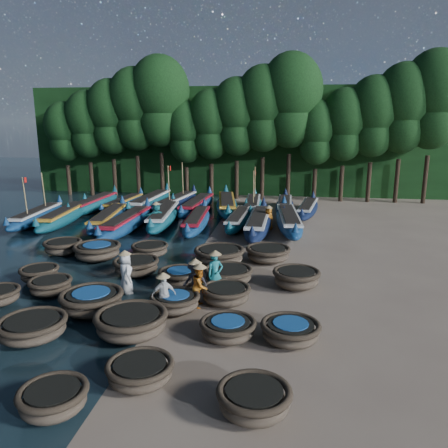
# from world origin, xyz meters

# --- Properties ---
(ground) EXTENTS (120.00, 120.00, 0.00)m
(ground) POSITION_xyz_m (0.00, 0.00, 0.00)
(ground) COLOR #80715E
(ground) RESTS_ON ground
(foliage_wall) EXTENTS (40.00, 3.00, 10.00)m
(foliage_wall) POSITION_xyz_m (0.00, 23.50, 5.00)
(foliage_wall) COLOR black
(foliage_wall) RESTS_ON ground
(coracle_2) EXTENTS (1.97, 1.97, 0.67)m
(coracle_2) POSITION_xyz_m (-0.85, -10.38, 0.38)
(coracle_2) COLOR brown
(coracle_2) RESTS_ON ground
(coracle_3) EXTENTS (1.85, 1.85, 0.65)m
(coracle_3) POSITION_xyz_m (0.81, -8.92, 0.37)
(coracle_3) COLOR brown
(coracle_3) RESTS_ON ground
(coracle_4) EXTENTS (2.08, 2.08, 0.71)m
(coracle_4) POSITION_xyz_m (3.92, -9.75, 0.40)
(coracle_4) COLOR brown
(coracle_4) RESTS_ON ground
(coracle_6) EXTENTS (2.20, 2.20, 0.72)m
(coracle_6) POSITION_xyz_m (-3.41, -7.04, 0.41)
(coracle_6) COLOR brown
(coracle_6) RESTS_ON ground
(coracle_7) EXTENTS (2.69, 2.69, 0.83)m
(coracle_7) POSITION_xyz_m (-0.34, -6.39, 0.48)
(coracle_7) COLOR brown
(coracle_7) RESTS_ON ground
(coracle_8) EXTENTS (2.28, 2.28, 0.64)m
(coracle_8) POSITION_xyz_m (2.81, -6.12, 0.37)
(coracle_8) COLOR brown
(coracle_8) RESTS_ON ground
(coracle_9) EXTENTS (2.32, 2.32, 0.68)m
(coracle_9) POSITION_xyz_m (4.80, -6.08, 0.39)
(coracle_9) COLOR brown
(coracle_9) RESTS_ON ground
(coracle_11) EXTENTS (1.74, 1.74, 0.68)m
(coracle_11) POSITION_xyz_m (-4.79, -3.49, 0.39)
(coracle_11) COLOR brown
(coracle_11) RESTS_ON ground
(coracle_12) EXTENTS (2.81, 2.81, 0.83)m
(coracle_12) POSITION_xyz_m (-2.37, -4.91, 0.48)
(coracle_12) COLOR brown
(coracle_12) RESTS_ON ground
(coracle_13) EXTENTS (1.94, 1.94, 0.69)m
(coracle_13) POSITION_xyz_m (0.61, -4.37, 0.40)
(coracle_13) COLOR brown
(coracle_13) RESTS_ON ground
(coracle_14) EXTENTS (2.07, 2.07, 0.69)m
(coracle_14) POSITION_xyz_m (2.36, -3.36, 0.40)
(coracle_14) COLOR brown
(coracle_14) RESTS_ON ground
(coracle_15) EXTENTS (1.69, 1.69, 0.68)m
(coracle_15) POSITION_xyz_m (-6.03, -2.20, 0.39)
(coracle_15) COLOR brown
(coracle_15) RESTS_ON ground
(coracle_16) EXTENTS (2.56, 2.56, 0.76)m
(coracle_16) POSITION_xyz_m (-2.14, -0.76, 0.43)
(coracle_16) COLOR brown
(coracle_16) RESTS_ON ground
(coracle_17) EXTENTS (2.04, 2.04, 0.70)m
(coracle_17) POSITION_xyz_m (0.15, -1.76, 0.41)
(coracle_17) COLOR brown
(coracle_17) RESTS_ON ground
(coracle_18) EXTENTS (2.12, 2.12, 0.71)m
(coracle_18) POSITION_xyz_m (2.17, -1.23, 0.41)
(coracle_18) COLOR brown
(coracle_18) RESTS_ON ground
(coracle_19) EXTENTS (2.43, 2.43, 0.79)m
(coracle_19) POSITION_xyz_m (5.06, -1.34, 0.45)
(coracle_19) COLOR brown
(coracle_19) RESTS_ON ground
(coracle_20) EXTENTS (2.39, 2.39, 0.75)m
(coracle_20) POSITION_xyz_m (-7.03, 1.76, 0.43)
(coracle_20) COLOR brown
(coracle_20) RESTS_ON ground
(coracle_21) EXTENTS (2.89, 2.89, 0.82)m
(coracle_21) POSITION_xyz_m (-4.84, 1.12, 0.48)
(coracle_21) COLOR brown
(coracle_21) RESTS_ON ground
(coracle_22) EXTENTS (2.03, 2.03, 0.67)m
(coracle_22) POSITION_xyz_m (-2.37, 2.03, 0.38)
(coracle_22) COLOR brown
(coracle_22) RESTS_ON ground
(coracle_23) EXTENTS (2.69, 2.69, 0.85)m
(coracle_23) POSITION_xyz_m (1.40, 1.23, 0.48)
(coracle_23) COLOR brown
(coracle_23) RESTS_ON ground
(coracle_24) EXTENTS (2.60, 2.60, 0.76)m
(coracle_24) POSITION_xyz_m (3.74, 2.05, 0.44)
(coracle_24) COLOR brown
(coracle_24) RESTS_ON ground
(long_boat_0) EXTENTS (2.06, 7.95, 3.39)m
(long_boat_0) POSITION_xyz_m (-12.31, 8.14, 0.54)
(long_boat_0) COLOR navy
(long_boat_0) RESTS_ON ground
(long_boat_1) EXTENTS (2.35, 8.61, 1.52)m
(long_boat_1) POSITION_xyz_m (-10.34, 8.20, 0.58)
(long_boat_1) COLOR #115261
(long_boat_1) RESTS_ON ground
(long_boat_2) EXTENTS (2.51, 8.31, 1.47)m
(long_boat_2) POSITION_xyz_m (-7.10, 8.00, 0.56)
(long_boat_2) COLOR navy
(long_boat_2) RESTS_ON ground
(long_boat_3) EXTENTS (1.62, 8.84, 1.56)m
(long_boat_3) POSITION_xyz_m (-5.42, 6.85, 0.59)
(long_boat_3) COLOR navy
(long_boat_3) RESTS_ON ground
(long_boat_4) EXTENTS (2.37, 8.79, 1.55)m
(long_boat_4) POSITION_xyz_m (-3.62, 9.02, 0.59)
(long_boat_4) COLOR #115261
(long_boat_4) RESTS_ON ground
(long_boat_5) EXTENTS (1.84, 8.02, 1.41)m
(long_boat_5) POSITION_xyz_m (-1.16, 8.24, 0.54)
(long_boat_5) COLOR navy
(long_boat_5) RESTS_ON ground
(long_boat_6) EXTENTS (1.67, 7.50, 1.32)m
(long_boat_6) POSITION_xyz_m (1.46, 9.24, 0.50)
(long_boat_6) COLOR #115261
(long_boat_6) RESTS_ON ground
(long_boat_7) EXTENTS (1.74, 8.97, 1.58)m
(long_boat_7) POSITION_xyz_m (2.88, 7.90, 0.60)
(long_boat_7) COLOR #0F183A
(long_boat_7) RESTS_ON ground
(long_boat_8) EXTENTS (2.26, 8.87, 1.57)m
(long_boat_8) POSITION_xyz_m (4.76, 8.87, 0.60)
(long_boat_8) COLOR navy
(long_boat_8) RESTS_ON ground
(long_boat_9) EXTENTS (1.64, 8.46, 1.49)m
(long_boat_9) POSITION_xyz_m (-10.32, 12.98, 0.57)
(long_boat_9) COLOR #115261
(long_boat_9) RESTS_ON ground
(long_boat_10) EXTENTS (1.83, 7.56, 1.33)m
(long_boat_10) POSITION_xyz_m (-8.14, 13.45, 0.51)
(long_boat_10) COLOR navy
(long_boat_10) RESTS_ON ground
(long_boat_11) EXTENTS (2.04, 9.05, 1.59)m
(long_boat_11) POSITION_xyz_m (-6.15, 14.11, 0.61)
(long_boat_11) COLOR #115261
(long_boat_11) RESTS_ON ground
(long_boat_12) EXTENTS (2.69, 8.52, 3.66)m
(long_boat_12) POSITION_xyz_m (-4.07, 14.24, 0.58)
(long_boat_12) COLOR #0F183A
(long_boat_12) RESTS_ON ground
(long_boat_13) EXTENTS (2.04, 8.55, 1.51)m
(long_boat_13) POSITION_xyz_m (-2.18, 13.31, 0.57)
(long_boat_13) COLOR navy
(long_boat_13) RESTS_ON ground
(long_boat_14) EXTENTS (2.94, 9.02, 1.60)m
(long_boat_14) POSITION_xyz_m (0.07, 13.71, 0.61)
(long_boat_14) COLOR #115261
(long_boat_14) RESTS_ON ground
(long_boat_15) EXTENTS (1.66, 7.94, 3.37)m
(long_boat_15) POSITION_xyz_m (2.02, 14.21, 0.54)
(long_boat_15) COLOR #115261
(long_boat_15) RESTS_ON ground
(long_boat_16) EXTENTS (1.44, 7.89, 1.39)m
(long_boat_16) POSITION_xyz_m (4.47, 14.18, 0.53)
(long_boat_16) COLOR #0F183A
(long_boat_16) RESTS_ON ground
(long_boat_17) EXTENTS (2.43, 7.35, 1.31)m
(long_boat_17) POSITION_xyz_m (6.19, 13.58, 0.50)
(long_boat_17) COLOR #0F183A
(long_boat_17) RESTS_ON ground
(fisherman_0) EXTENTS (0.93, 1.01, 1.93)m
(fisherman_0) POSITION_xyz_m (-1.81, -2.91, 0.92)
(fisherman_0) COLOR silver
(fisherman_0) RESTS_ON ground
(fisherman_1) EXTENTS (0.78, 0.69, 1.99)m
(fisherman_1) POSITION_xyz_m (1.82, -2.60, 0.98)
(fisherman_1) COLOR #1B7175
(fisherman_1) RESTS_ON ground
(fisherman_2) EXTENTS (0.65, 0.81, 1.81)m
(fisherman_2) POSITION_xyz_m (1.42, -3.72, 0.86)
(fisherman_2) COLOR #C7701A
(fisherman_2) RESTS_ON ground
(fisherman_3) EXTENTS (1.19, 0.84, 1.88)m
(fisherman_3) POSITION_xyz_m (1.18, -3.43, 0.88)
(fisherman_3) COLOR black
(fisherman_3) RESTS_ON ground
(fisherman_4) EXTENTS (0.95, 0.72, 1.71)m
(fisherman_4) POSITION_xyz_m (0.26, -4.63, 0.83)
(fisherman_4) COLOR silver
(fisherman_4) RESTS_ON ground
(fisherman_5) EXTENTS (1.68, 1.24, 1.96)m
(fisherman_5) POSITION_xyz_m (-3.67, 7.60, 0.91)
(fisherman_5) COLOR #1B7175
(fisherman_5) RESTS_ON ground
(fisherman_6) EXTENTS (0.88, 0.83, 1.71)m
(fisherman_6) POSITION_xyz_m (3.48, 8.65, 0.83)
(fisherman_6) COLOR #C7701A
(fisherman_6) RESTS_ON ground
(tree_0) EXTENTS (3.68, 3.68, 8.68)m
(tree_0) POSITION_xyz_m (-16.00, 20.00, 5.97)
(tree_0) COLOR black
(tree_0) RESTS_ON ground
(tree_1) EXTENTS (4.09, 4.09, 9.65)m
(tree_1) POSITION_xyz_m (-13.70, 20.00, 6.65)
(tree_1) COLOR black
(tree_1) RESTS_ON ground
(tree_2) EXTENTS (4.51, 4.51, 10.63)m
(tree_2) POSITION_xyz_m (-11.40, 20.00, 7.32)
(tree_2) COLOR black
(tree_2) RESTS_ON ground
(tree_3) EXTENTS (4.92, 4.92, 11.60)m
(tree_3) POSITION_xyz_m (-9.10, 20.00, 8.00)
(tree_3) COLOR black
(tree_3) RESTS_ON ground
(tree_4) EXTENTS (5.34, 5.34, 12.58)m
(tree_4) POSITION_xyz_m (-6.80, 20.00, 8.67)
(tree_4) COLOR black
(tree_4) RESTS_ON ground
(tree_5) EXTENTS (3.68, 3.68, 8.68)m
(tree_5) POSITION_xyz_m (-4.50, 20.00, 5.97)
(tree_5) COLOR black
(tree_5) RESTS_ON ground
(tree_6) EXTENTS (4.09, 4.09, 9.65)m
(tree_6) POSITION_xyz_m (-2.20, 20.00, 6.65)
(tree_6) COLOR black
(tree_6) RESTS_ON ground
(tree_7) EXTENTS (4.51, 4.51, 10.63)m
(tree_7) POSITION_xyz_m (0.10, 20.00, 7.32)
(tree_7) COLOR black
(tree_7) RESTS_ON ground
(tree_8) EXTENTS (4.92, 4.92, 11.60)m
(tree_8) POSITION_xyz_m (2.40, 20.00, 8.00)
(tree_8) COLOR black
(tree_8) RESTS_ON ground
(tree_9) EXTENTS (5.34, 5.34, 12.58)m
(tree_9) POSITION_xyz_m (4.70, 20.00, 8.67)
(tree_9) COLOR black
(tree_9) RESTS_ON ground
(tree_10) EXTENTS (3.68, 3.68, 8.68)m
(tree_10) POSITION_xyz_m (7.00, 20.00, 5.97)
(tree_10) COLOR black
(tree_10) RESTS_ON ground
(tree_11) EXTENTS (4.09, 4.09, 9.65)m
(tree_11) POSITION_xyz_m (9.30, 20.00, 6.65)
(tree_11) COLOR black
(tree_11) RESTS_ON ground
(tree_12) EXTENTS (4.51, 4.51, 10.63)m
(tree_12) POSITION_xyz_m (11.60, 20.00, 7.32)
(tree_12) COLOR black
(tree_12) RESTS_ON ground
(tree_13) EXTENTS (4.92, 4.92, 11.60)m
(tree_13) POSITION_xyz_m (13.90, 20.00, 8.00)
(tree_13) COLOR black
(tree_13) RESTS_ON ground
(tree_14) EXTENTS (5.34, 5.34, 12.58)m
(tree_14) POSITION_xyz_m (16.20, 20.00, 8.67)
(tree_14) COLOR black
(tree_14) RESTS_ON ground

